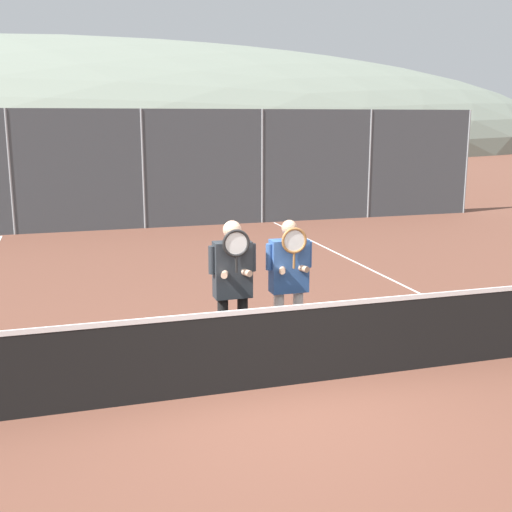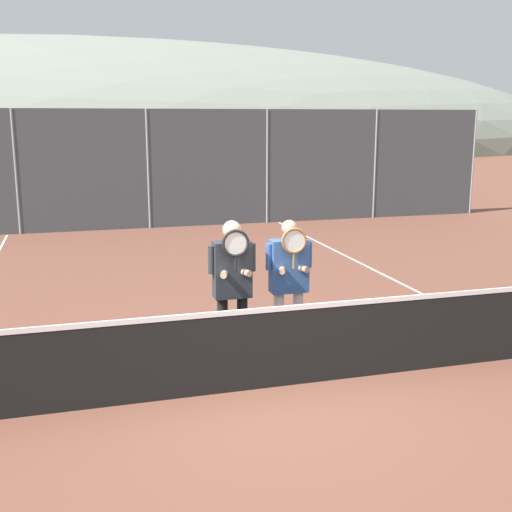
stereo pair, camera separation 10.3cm
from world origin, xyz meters
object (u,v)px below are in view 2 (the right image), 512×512
object	(u,v)px
player_leftmost	(232,280)
car_left_of_center	(101,186)
player_center_left	(289,277)
car_center	(264,183)

from	to	relation	value
player_leftmost	car_left_of_center	xyz separation A→B (m)	(-0.95, 12.73, -0.13)
player_center_left	car_center	world-z (taller)	player_center_left
player_leftmost	player_center_left	size ratio (longest dim) A/B	1.03
player_leftmost	player_center_left	xyz separation A→B (m)	(0.76, 0.11, -0.04)
player_center_left	car_center	xyz separation A→B (m)	(3.55, 12.83, -0.17)
car_center	player_leftmost	bearing A→B (deg)	-108.39
player_center_left	car_center	size ratio (longest dim) A/B	0.38
car_center	player_center_left	bearing A→B (deg)	-105.45
car_left_of_center	player_center_left	bearing A→B (deg)	-82.30
player_center_left	car_left_of_center	bearing A→B (deg)	97.70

